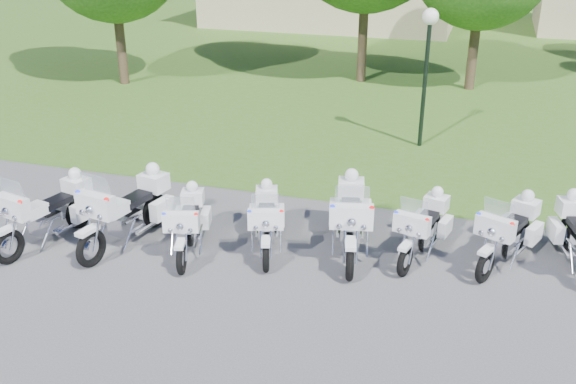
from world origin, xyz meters
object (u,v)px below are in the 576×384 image
(motorcycle_0, at_px, (49,210))
(motorcycle_2, at_px, (188,222))
(motorcycle_4, at_px, (351,217))
(motorcycle_3, at_px, (266,220))
(lamp_post, at_px, (428,43))
(motorcycle_1, at_px, (128,209))
(motorcycle_6, at_px, (509,232))
(motorcycle_5, at_px, (424,227))

(motorcycle_0, relative_size, motorcycle_2, 1.14)
(motorcycle_4, bearing_deg, motorcycle_2, 4.59)
(motorcycle_3, xyz_separation_m, motorcycle_4, (1.61, 0.37, 0.11))
(motorcycle_0, distance_m, motorcycle_2, 2.87)
(motorcycle_2, relative_size, motorcycle_4, 0.83)
(lamp_post, bearing_deg, motorcycle_4, -95.27)
(motorcycle_0, distance_m, motorcycle_1, 1.61)
(motorcycle_1, height_order, lamp_post, lamp_post)
(motorcycle_3, height_order, motorcycle_6, motorcycle_6)
(motorcycle_1, bearing_deg, motorcycle_2, -167.09)
(motorcycle_5, bearing_deg, motorcycle_1, 25.62)
(motorcycle_3, bearing_deg, lamp_post, -125.71)
(motorcycle_0, bearing_deg, motorcycle_5, -153.97)
(motorcycle_5, relative_size, motorcycle_6, 0.99)
(motorcycle_6, relative_size, lamp_post, 0.56)
(lamp_post, bearing_deg, motorcycle_0, -128.75)
(motorcycle_6, xyz_separation_m, lamp_post, (-2.35, 6.23, 2.29))
(motorcycle_6, height_order, lamp_post, lamp_post)
(motorcycle_1, bearing_deg, lamp_post, -111.85)
(motorcycle_3, height_order, motorcycle_5, motorcycle_3)
(motorcycle_1, xyz_separation_m, motorcycle_4, (4.33, 0.96, -0.01))
(motorcycle_0, distance_m, motorcycle_6, 9.04)
(motorcycle_5, distance_m, motorcycle_6, 1.59)
(motorcycle_1, xyz_separation_m, motorcycle_6, (7.30, 1.41, -0.09))
(motorcycle_4, relative_size, lamp_post, 0.66)
(motorcycle_2, bearing_deg, motorcycle_3, -175.44)
(motorcycle_5, bearing_deg, motorcycle_3, 25.36)
(motorcycle_0, height_order, motorcycle_6, motorcycle_0)
(motorcycle_2, xyz_separation_m, motorcycle_4, (3.05, 0.92, 0.12))
(motorcycle_4, bearing_deg, motorcycle_1, 0.31)
(motorcycle_5, bearing_deg, motorcycle_2, 28.44)
(motorcycle_0, distance_m, motorcycle_3, 4.39)
(motorcycle_3, height_order, lamp_post, lamp_post)
(motorcycle_0, xyz_separation_m, motorcycle_6, (8.84, 1.86, -0.04))
(lamp_post, bearing_deg, motorcycle_3, -107.55)
(motorcycle_6, bearing_deg, motorcycle_5, 30.31)
(motorcycle_5, bearing_deg, motorcycle_6, -159.14)
(motorcycle_4, xyz_separation_m, motorcycle_5, (1.39, 0.25, -0.11))
(motorcycle_1, xyz_separation_m, motorcycle_5, (5.72, 1.21, -0.12))
(motorcycle_2, height_order, motorcycle_4, motorcycle_4)
(motorcycle_2, relative_size, motorcycle_5, 0.98)
(motorcycle_4, bearing_deg, lamp_post, -107.41)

